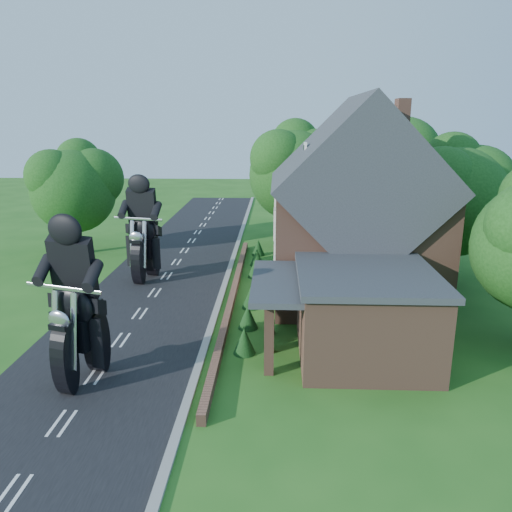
{
  "coord_description": "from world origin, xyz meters",
  "views": [
    {
      "loc": [
        6.52,
        -19.15,
        9.0
      ],
      "look_at": [
        5.57,
        3.54,
        2.8
      ],
      "focal_mm": 35.0,
      "sensor_mm": 36.0,
      "label": 1
    }
  ],
  "objects_px": {
    "annex": "(361,312)",
    "motorcycle_follow": "(146,265)",
    "garden_wall": "(232,297)",
    "house": "(355,215)",
    "motorcycle_lead": "(82,359)"
  },
  "relations": [
    {
      "from": "annex",
      "to": "motorcycle_follow",
      "type": "relative_size",
      "value": 3.57
    },
    {
      "from": "garden_wall",
      "to": "house",
      "type": "relative_size",
      "value": 2.15
    },
    {
      "from": "motorcycle_lead",
      "to": "motorcycle_follow",
      "type": "height_order",
      "value": "motorcycle_follow"
    },
    {
      "from": "motorcycle_follow",
      "to": "annex",
      "type": "bearing_deg",
      "value": 152.83
    },
    {
      "from": "garden_wall",
      "to": "motorcycle_follow",
      "type": "xyz_separation_m",
      "value": [
        -5.32,
        3.23,
        0.72
      ]
    },
    {
      "from": "annex",
      "to": "motorcycle_follow",
      "type": "bearing_deg",
      "value": 140.32
    },
    {
      "from": "house",
      "to": "annex",
      "type": "relative_size",
      "value": 1.45
    },
    {
      "from": "motorcycle_lead",
      "to": "garden_wall",
      "type": "bearing_deg",
      "value": -101.47
    },
    {
      "from": "annex",
      "to": "motorcycle_follow",
      "type": "height_order",
      "value": "annex"
    },
    {
      "from": "annex",
      "to": "motorcycle_lead",
      "type": "distance_m",
      "value": 10.5
    },
    {
      "from": "garden_wall",
      "to": "house",
      "type": "bearing_deg",
      "value": 9.17
    },
    {
      "from": "garden_wall",
      "to": "annex",
      "type": "distance_m",
      "value": 8.19
    },
    {
      "from": "annex",
      "to": "garden_wall",
      "type": "bearing_deg",
      "value": 133.84
    },
    {
      "from": "garden_wall",
      "to": "annex",
      "type": "relative_size",
      "value": 3.12
    },
    {
      "from": "house",
      "to": "motorcycle_lead",
      "type": "height_order",
      "value": "house"
    }
  ]
}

